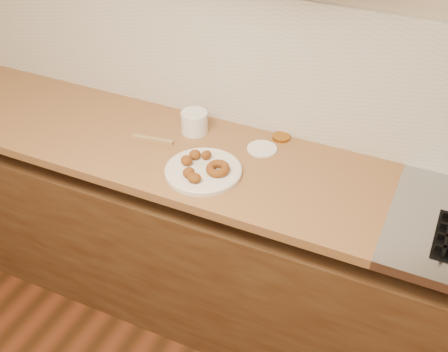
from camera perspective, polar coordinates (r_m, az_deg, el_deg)
The scene contains 11 objects.
wall_back at distance 2.27m, azimuth 7.61°, elevation 13.89°, with size 4.00×0.02×2.70m, color tan.
base_cabinet at distance 2.58m, azimuth 3.62°, elevation -8.73°, with size 3.60×0.60×0.77m, color brown.
butcher_block at distance 2.51m, azimuth -9.85°, elevation 3.82°, with size 2.30×0.62×0.04m, color olive.
backsplash at distance 2.33m, azimuth 7.21°, elevation 10.40°, with size 3.60×0.02×0.60m, color beige.
donut_plate at distance 2.23m, azimuth -2.12°, elevation 0.50°, with size 0.31×0.31×0.02m, color silver.
ring_donut at distance 2.20m, azimuth -0.65°, elevation 0.77°, with size 0.09×0.09×0.03m, color brown.
fried_dough_chunks at distance 2.21m, azimuth -3.13°, elevation 1.15°, with size 0.14×0.21×0.04m.
plastic_tub at distance 2.46m, azimuth -3.03°, elevation 5.48°, with size 0.12×0.12×0.10m, color white.
tub_lid at distance 2.37m, azimuth 3.88°, elevation 2.78°, with size 0.13×0.13×0.01m, color white.
brass_jar_lid at distance 2.44m, azimuth 5.83°, elevation 3.95°, with size 0.08×0.08×0.01m, color #A06420.
wooden_utensil at distance 2.43m, azimuth -7.26°, elevation 3.70°, with size 0.19×0.02×0.01m, color #9F7D4B.
Camera 1 is at (0.61, -0.00, 2.24)m, focal length 45.00 mm.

